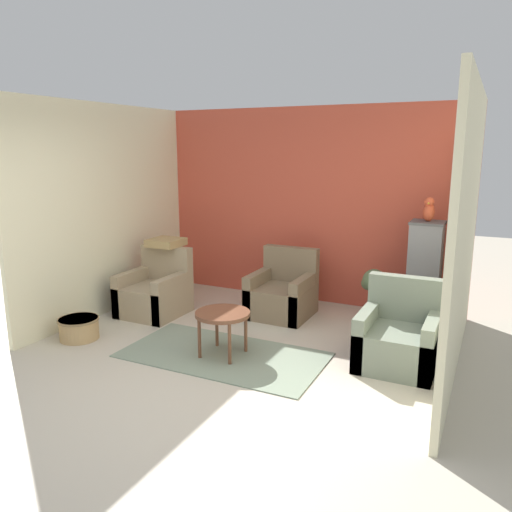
{
  "coord_description": "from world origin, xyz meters",
  "views": [
    {
      "loc": [
        2.41,
        -3.37,
        2.14
      ],
      "look_at": [
        0.0,
        1.59,
        0.94
      ],
      "focal_mm": 35.0,
      "sensor_mm": 36.0,
      "label": 1
    }
  ],
  "objects_px": {
    "coffee_table": "(223,317)",
    "armchair_left": "(155,293)",
    "potted_plant": "(374,288)",
    "armchair_middle": "(282,294)",
    "armchair_right": "(399,339)",
    "parrot": "(429,210)",
    "birdcage": "(424,280)",
    "wicker_basket": "(79,328)"
  },
  "relations": [
    {
      "from": "armchair_left",
      "to": "parrot",
      "type": "xyz_separation_m",
      "value": [
        3.23,
        0.97,
        1.16
      ]
    },
    {
      "from": "wicker_basket",
      "to": "potted_plant",
      "type": "bearing_deg",
      "value": 36.22
    },
    {
      "from": "armchair_right",
      "to": "parrot",
      "type": "distance_m",
      "value": 1.68
    },
    {
      "from": "wicker_basket",
      "to": "parrot",
      "type": "bearing_deg",
      "value": 31.13
    },
    {
      "from": "armchair_middle",
      "to": "potted_plant",
      "type": "xyz_separation_m",
      "value": [
        1.11,
        0.3,
        0.14
      ]
    },
    {
      "from": "birdcage",
      "to": "armchair_left",
      "type": "bearing_deg",
      "value": -163.3
    },
    {
      "from": "birdcage",
      "to": "armchair_right",
      "type": "bearing_deg",
      "value": -92.65
    },
    {
      "from": "birdcage",
      "to": "parrot",
      "type": "bearing_deg",
      "value": 90.0
    },
    {
      "from": "parrot",
      "to": "potted_plant",
      "type": "height_order",
      "value": "parrot"
    },
    {
      "from": "armchair_right",
      "to": "parrot",
      "type": "height_order",
      "value": "parrot"
    },
    {
      "from": "coffee_table",
      "to": "armchair_right",
      "type": "xyz_separation_m",
      "value": [
        1.69,
        0.57,
        -0.15
      ]
    },
    {
      "from": "armchair_right",
      "to": "coffee_table",
      "type": "bearing_deg",
      "value": -161.4
    },
    {
      "from": "coffee_table",
      "to": "armchair_right",
      "type": "height_order",
      "value": "armchair_right"
    },
    {
      "from": "coffee_table",
      "to": "armchair_left",
      "type": "bearing_deg",
      "value": 151.3
    },
    {
      "from": "armchair_right",
      "to": "wicker_basket",
      "type": "bearing_deg",
      "value": -165.51
    },
    {
      "from": "armchair_left",
      "to": "armchair_right",
      "type": "bearing_deg",
      "value": -4.33
    },
    {
      "from": "coffee_table",
      "to": "armchair_right",
      "type": "relative_size",
      "value": 0.67
    },
    {
      "from": "armchair_left",
      "to": "armchair_middle",
      "type": "bearing_deg",
      "value": 23.93
    },
    {
      "from": "armchair_middle",
      "to": "wicker_basket",
      "type": "distance_m",
      "value": 2.52
    },
    {
      "from": "armchair_middle",
      "to": "potted_plant",
      "type": "height_order",
      "value": "armchair_middle"
    },
    {
      "from": "coffee_table",
      "to": "potted_plant",
      "type": "relative_size",
      "value": 0.86
    },
    {
      "from": "armchair_middle",
      "to": "birdcage",
      "type": "distance_m",
      "value": 1.76
    },
    {
      "from": "birdcage",
      "to": "potted_plant",
      "type": "xyz_separation_m",
      "value": [
        -0.59,
        0.01,
        -0.18
      ]
    },
    {
      "from": "parrot",
      "to": "potted_plant",
      "type": "relative_size",
      "value": 0.43
    },
    {
      "from": "armchair_right",
      "to": "parrot",
      "type": "xyz_separation_m",
      "value": [
        0.06,
        1.21,
        1.16
      ]
    },
    {
      "from": "coffee_table",
      "to": "birdcage",
      "type": "relative_size",
      "value": 0.44
    },
    {
      "from": "armchair_right",
      "to": "parrot",
      "type": "bearing_deg",
      "value": 87.36
    },
    {
      "from": "armchair_left",
      "to": "parrot",
      "type": "height_order",
      "value": "parrot"
    },
    {
      "from": "coffee_table",
      "to": "armchair_right",
      "type": "distance_m",
      "value": 1.79
    },
    {
      "from": "armchair_middle",
      "to": "coffee_table",
      "type": "bearing_deg",
      "value": -91.71
    },
    {
      "from": "wicker_basket",
      "to": "armchair_middle",
      "type": "bearing_deg",
      "value": 45.63
    },
    {
      "from": "wicker_basket",
      "to": "coffee_table",
      "type": "bearing_deg",
      "value": 10.27
    },
    {
      "from": "parrot",
      "to": "wicker_basket",
      "type": "relative_size",
      "value": 0.63
    },
    {
      "from": "armchair_middle",
      "to": "birdcage",
      "type": "xyz_separation_m",
      "value": [
        1.71,
        0.29,
        0.33
      ]
    },
    {
      "from": "wicker_basket",
      "to": "armchair_left",
      "type": "bearing_deg",
      "value": 78.2
    },
    {
      "from": "armchair_right",
      "to": "parrot",
      "type": "relative_size",
      "value": 2.97
    },
    {
      "from": "potted_plant",
      "to": "parrot",
      "type": "bearing_deg",
      "value": -0.98
    },
    {
      "from": "coffee_table",
      "to": "wicker_basket",
      "type": "bearing_deg",
      "value": -169.73
    },
    {
      "from": "coffee_table",
      "to": "birdcage",
      "type": "xyz_separation_m",
      "value": [
        1.75,
        1.78,
        0.18
      ]
    },
    {
      "from": "armchair_left",
      "to": "wicker_basket",
      "type": "xyz_separation_m",
      "value": [
        -0.23,
        -1.12,
        -0.14
      ]
    },
    {
      "from": "birdcage",
      "to": "wicker_basket",
      "type": "relative_size",
      "value": 2.87
    },
    {
      "from": "armchair_left",
      "to": "potted_plant",
      "type": "bearing_deg",
      "value": 20.42
    }
  ]
}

